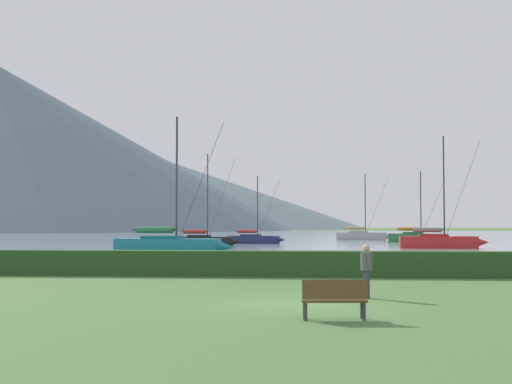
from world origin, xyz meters
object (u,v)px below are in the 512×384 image
object	(u,v)px
sailboat_slip_7	(203,240)
sailboat_slip_1	(254,239)
sailboat_slip_3	(362,235)
sailboat_slip_4	(439,241)
sailboat_slip_0	(417,237)
person_standing_walker	(366,266)
park_bench_near_path	(334,298)
sailboat_slip_2	(169,245)

from	to	relation	value
sailboat_slip_7	sailboat_slip_1	bearing A→B (deg)	69.04
sailboat_slip_1	sailboat_slip_3	bearing A→B (deg)	68.51
sailboat_slip_4	sailboat_slip_0	bearing A→B (deg)	90.50
sailboat_slip_7	person_standing_walker	world-z (taller)	sailboat_slip_7
sailboat_slip_1	sailboat_slip_7	size ratio (longest dim) A/B	0.83
sailboat_slip_0	sailboat_slip_7	xyz separation A→B (m)	(-24.82, -19.89, -0.07)
sailboat_slip_0	sailboat_slip_7	size ratio (longest dim) A/B	0.94
sailboat_slip_1	sailboat_slip_7	world-z (taller)	sailboat_slip_7
sailboat_slip_3	park_bench_near_path	distance (m)	91.22
sailboat_slip_7	sailboat_slip_2	bearing A→B (deg)	-85.74
sailboat_slip_0	sailboat_slip_1	bearing A→B (deg)	-148.03
sailboat_slip_7	person_standing_walker	size ratio (longest dim) A/B	5.94
sailboat_slip_0	sailboat_slip_7	world-z (taller)	sailboat_slip_7
sailboat_slip_4	park_bench_near_path	size ratio (longest dim) A/B	6.96
sailboat_slip_0	park_bench_near_path	xyz separation A→B (m)	(-11.96, -77.90, -0.15)
sailboat_slip_4	sailboat_slip_7	xyz separation A→B (m)	(-23.78, 4.37, -0.09)
sailboat_slip_0	sailboat_slip_2	xyz separation A→B (m)	(-23.71, -41.85, 0.06)
sailboat_slip_2	person_standing_walker	bearing A→B (deg)	-63.62
sailboat_slip_4	person_standing_walker	xyz separation A→B (m)	(-9.85, -48.51, 0.27)
sailboat_slip_4	sailboat_slip_7	distance (m)	24.18
sailboat_slip_2	sailboat_slip_3	size ratio (longest dim) A/B	1.06
sailboat_slip_2	sailboat_slip_7	bearing A→B (deg)	96.79
sailboat_slip_0	park_bench_near_path	bearing A→B (deg)	-91.08
park_bench_near_path	person_standing_walker	world-z (taller)	person_standing_walker
sailboat_slip_4	sailboat_slip_3	bearing A→B (deg)	101.14
sailboat_slip_2	park_bench_near_path	size ratio (longest dim) A/B	6.66
sailboat_slip_0	person_standing_walker	world-z (taller)	sailboat_slip_0
sailboat_slip_0	sailboat_slip_3	xyz separation A→B (m)	(-6.42, 13.15, 0.02)
sailboat_slip_1	sailboat_slip_7	distance (m)	11.51
sailboat_slip_0	sailboat_slip_7	bearing A→B (deg)	-133.64
sailboat_slip_3	sailboat_slip_7	distance (m)	37.82
sailboat_slip_2	sailboat_slip_3	distance (m)	57.65
sailboat_slip_3	person_standing_walker	bearing A→B (deg)	-87.50
sailboat_slip_2	sailboat_slip_4	size ratio (longest dim) A/B	0.96
park_bench_near_path	sailboat_slip_2	bearing A→B (deg)	102.41
sailboat_slip_1	sailboat_slip_7	xyz separation A→B (m)	(-4.37, -10.65, 0.04)
person_standing_walker	sailboat_slip_3	bearing A→B (deg)	73.53
sailboat_slip_1	park_bench_near_path	world-z (taller)	sailboat_slip_1
sailboat_slip_7	park_bench_near_path	bearing A→B (deg)	-76.14
sailboat_slip_0	park_bench_near_path	distance (m)	78.82
sailboat_slip_0	sailboat_slip_4	xyz separation A→B (m)	(-1.04, -24.27, 0.03)
sailboat_slip_4	sailboat_slip_7	world-z (taller)	sailboat_slip_4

